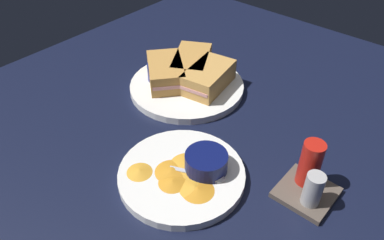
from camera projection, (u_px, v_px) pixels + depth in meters
ground_plane at (221, 124)px, 79.51cm from camera, size 110.00×110.00×3.00cm
plate_sandwich_main at (187, 86)px, 86.50cm from camera, size 26.21×26.21×1.60cm
sandwich_half_near at (208, 77)px, 83.61cm from camera, size 14.25×9.69×4.80cm
sandwich_half_far at (192, 64)px, 88.24cm from camera, size 15.06×13.06×4.80cm
sandwich_half_extra at (166, 72)px, 85.35cm from camera, size 14.19×14.84×4.80cm
ramekin_dark_sauce at (163, 71)px, 86.41cm from camera, size 7.36×7.36×3.84cm
spoon_by_dark_ramekin at (184, 84)px, 85.11cm from camera, size 2.95×9.96×0.80cm
plate_chips_companion at (182, 175)px, 65.19cm from camera, size 22.20×22.20×1.60cm
ramekin_light_gravy at (206, 161)px, 64.10cm from camera, size 7.48×7.48×3.29cm
spoon_by_gravy_ramekin at (208, 176)px, 63.41cm from camera, size 5.45×9.59×0.80cm
plantain_chip_scatter at (180, 176)px, 63.44cm from camera, size 14.17×17.18×0.60cm
condiment_caddy at (309, 179)px, 60.99cm from camera, size 9.00×9.00×9.50cm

